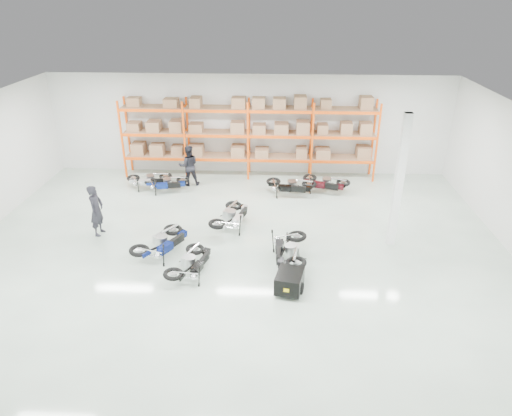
# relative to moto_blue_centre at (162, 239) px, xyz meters

# --- Properties ---
(room) EXTENTS (18.00, 18.00, 18.00)m
(room) POSITION_rel_moto_blue_centre_xyz_m (2.35, 0.60, 1.67)
(room) COLOR silver
(room) RESTS_ON ground
(pallet_rack) EXTENTS (11.28, 0.98, 3.62)m
(pallet_rack) POSITION_rel_moto_blue_centre_xyz_m (2.35, 7.05, 1.68)
(pallet_rack) COLOR #FF530D
(pallet_rack) RESTS_ON ground
(structural_column) EXTENTS (0.25, 0.25, 4.50)m
(structural_column) POSITION_rel_moto_blue_centre_xyz_m (7.55, 1.10, 1.67)
(structural_column) COLOR white
(structural_column) RESTS_ON ground
(moto_blue_centre) EXTENTS (1.74, 2.12, 1.23)m
(moto_blue_centre) POSITION_rel_moto_blue_centre_xyz_m (0.00, 0.00, 0.00)
(moto_blue_centre) COLOR #081453
(moto_blue_centre) RESTS_ON ground
(moto_silver_left) EXTENTS (1.42, 2.06, 1.21)m
(moto_silver_left) POSITION_rel_moto_blue_centre_xyz_m (2.06, 1.99, -0.01)
(moto_silver_left) COLOR #B5B8BC
(moto_silver_left) RESTS_ON ground
(moto_black_far_left) EXTENTS (1.31, 1.92, 1.14)m
(moto_black_far_left) POSITION_rel_moto_blue_centre_xyz_m (1.14, -1.11, -0.04)
(moto_black_far_left) COLOR black
(moto_black_far_left) RESTS_ON ground
(moto_touring_right) EXTENTS (1.05, 1.97, 1.25)m
(moto_touring_right) POSITION_rel_moto_blue_centre_xyz_m (4.07, -0.25, 0.01)
(moto_touring_right) COLOR black
(moto_touring_right) RESTS_ON ground
(trailer) EXTENTS (0.89, 1.57, 0.64)m
(trailer) POSITION_rel_moto_blue_centre_xyz_m (4.07, -1.85, -0.21)
(trailer) COLOR black
(trailer) RESTS_ON ground
(moto_back_a) EXTENTS (1.75, 1.09, 1.06)m
(moto_back_a) POSITION_rel_moto_blue_centre_xyz_m (-1.02, 5.08, -0.08)
(moto_back_a) COLOR navy
(moto_back_a) RESTS_ON ground
(moto_back_b) EXTENTS (1.79, 1.15, 1.07)m
(moto_back_b) POSITION_rel_moto_blue_centre_xyz_m (-1.85, 5.42, -0.08)
(moto_back_b) COLOR #AAAEB4
(moto_back_b) RESTS_ON ground
(moto_back_c) EXTENTS (1.92, 1.14, 1.18)m
(moto_back_c) POSITION_rel_moto_blue_centre_xyz_m (4.23, 4.96, -0.02)
(moto_back_c) COLOR black
(moto_back_c) RESTS_ON ground
(moto_back_d) EXTENTS (1.95, 1.40, 1.14)m
(moto_back_d) POSITION_rel_moto_blue_centre_xyz_m (5.70, 5.36, -0.04)
(moto_back_d) COLOR #3A0B12
(moto_back_d) RESTS_ON ground
(person_left) EXTENTS (0.50, 0.71, 1.84)m
(person_left) POSITION_rel_moto_blue_centre_xyz_m (-2.56, 1.27, 0.34)
(person_left) COLOR black
(person_left) RESTS_ON ground
(person_back) EXTENTS (1.02, 0.88, 1.79)m
(person_back) POSITION_rel_moto_blue_centre_xyz_m (-0.18, 5.85, 0.32)
(person_back) COLOR black
(person_back) RESTS_ON ground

